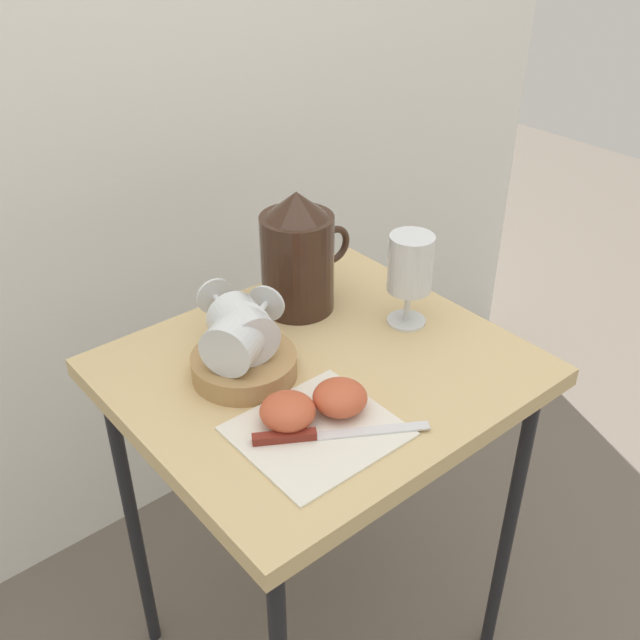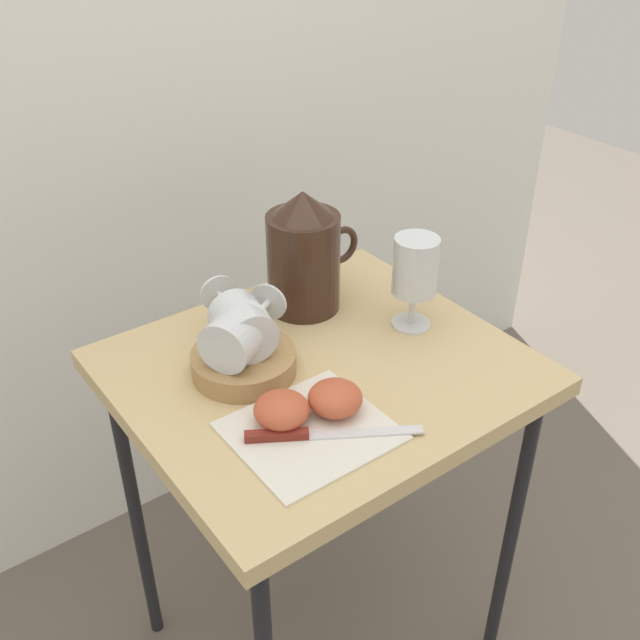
% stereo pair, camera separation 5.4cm
% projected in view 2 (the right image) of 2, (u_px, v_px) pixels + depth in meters
% --- Properties ---
extents(ground_plane, '(6.00, 6.00, 0.00)m').
position_uv_depth(ground_plane, '(320.00, 638.00, 1.49)').
color(ground_plane, '#665B51').
extents(curtain_drape, '(2.40, 0.03, 2.09)m').
position_uv_depth(curtain_drape, '(132.00, 50.00, 1.31)').
color(curtain_drape, white).
rests_on(curtain_drape, ground_plane).
extents(table, '(0.59, 0.52, 0.69)m').
position_uv_depth(table, '(320.00, 397.00, 1.15)').
color(table, tan).
rests_on(table, ground_plane).
extents(linen_napkin, '(0.20, 0.19, 0.00)m').
position_uv_depth(linen_napkin, '(310.00, 431.00, 0.99)').
color(linen_napkin, silver).
rests_on(linen_napkin, table).
extents(basket_tray, '(0.16, 0.16, 0.03)m').
position_uv_depth(basket_tray, '(244.00, 362.00, 1.09)').
color(basket_tray, '#AD8451').
rests_on(basket_tray, table).
extents(pitcher, '(0.17, 0.12, 0.21)m').
position_uv_depth(pitcher, '(304.00, 261.00, 1.22)').
color(pitcher, '#382319').
rests_on(pitcher, table).
extents(wine_glass_upright, '(0.07, 0.07, 0.16)m').
position_uv_depth(wine_glass_upright, '(417.00, 272.00, 1.16)').
color(wine_glass_upright, silver).
rests_on(wine_glass_upright, table).
extents(wine_glass_tipped_near, '(0.10, 0.16, 0.08)m').
position_uv_depth(wine_glass_tipped_near, '(242.00, 325.00, 1.08)').
color(wine_glass_tipped_near, silver).
rests_on(wine_glass_tipped_near, basket_tray).
extents(wine_glass_tipped_far, '(0.16, 0.13, 0.08)m').
position_uv_depth(wine_glass_tipped_far, '(237.00, 335.00, 1.05)').
color(wine_glass_tipped_far, silver).
rests_on(wine_glass_tipped_far, basket_tray).
extents(apple_half_left, '(0.08, 0.08, 0.04)m').
position_uv_depth(apple_half_left, '(282.00, 410.00, 0.99)').
color(apple_half_left, '#C15133').
rests_on(apple_half_left, linen_napkin).
extents(apple_half_right, '(0.08, 0.08, 0.04)m').
position_uv_depth(apple_half_right, '(335.00, 398.00, 1.01)').
color(apple_half_right, '#C15133').
rests_on(apple_half_right, linen_napkin).
extents(knife, '(0.21, 0.14, 0.01)m').
position_uv_depth(knife, '(307.00, 434.00, 0.97)').
color(knife, silver).
rests_on(knife, linen_napkin).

